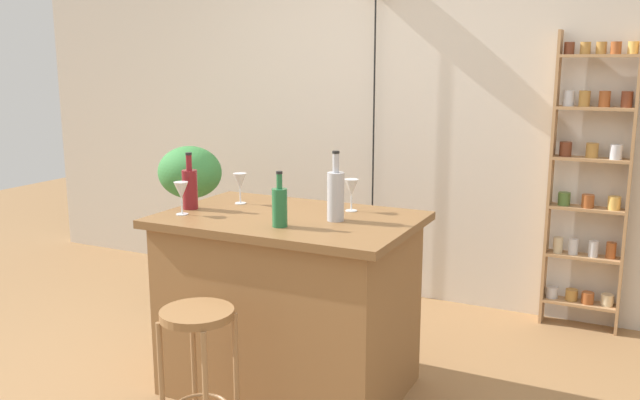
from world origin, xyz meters
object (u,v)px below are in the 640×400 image
bar_stool (198,349)px  potted_plant (190,186)px  wine_glass_right (181,191)px  wine_glass_left (240,182)px  bottle_olive_oil (280,206)px  spice_shelf (589,182)px  bottle_sauce_amber (336,195)px  plant_stool (194,277)px  bottle_spirits_clear (190,188)px  wine_glass_center (352,188)px

bar_stool → potted_plant: bearing=127.3°
bar_stool → wine_glass_right: wine_glass_right is taller
wine_glass_left → bottle_olive_oil: bearing=-38.8°
spice_shelf → bottle_sauce_amber: (-1.01, -1.50, 0.10)m
bottle_olive_oil → wine_glass_right: (-0.56, 0.00, 0.02)m
plant_stool → bottle_spirits_clear: bottle_spirits_clear is taller
plant_stool → potted_plant: 0.64m
spice_shelf → wine_glass_right: size_ratio=11.20×
potted_plant → wine_glass_center: 1.52m
wine_glass_right → potted_plant: bearing=125.0°
wine_glass_right → wine_glass_left: bearing=71.6°
spice_shelf → potted_plant: size_ratio=2.58×
wine_glass_left → potted_plant: bearing=141.8°
bar_stool → spice_shelf: spice_shelf is taller
bar_stool → potted_plant: 1.89m
bottle_olive_oil → wine_glass_left: size_ratio=1.57×
wine_glass_center → spice_shelf: bearing=51.4°
bar_stool → bottle_spirits_clear: (-0.48, 0.62, 0.54)m
spice_shelf → wine_glass_right: 2.45m
bottle_spirits_clear → wine_glass_left: bottle_spirits_clear is taller
wine_glass_left → plant_stool: bearing=141.8°
bottle_olive_oil → bottle_sauce_amber: 0.29m
bottle_spirits_clear → bottle_sauce_amber: bottle_sauce_amber is taller
wine_glass_center → plant_stool: bearing=159.0°
bottle_spirits_clear → wine_glass_right: bearing=-71.1°
potted_plant → bottle_olive_oil: size_ratio=2.76×
bar_stool → wine_glass_center: 1.12m
bar_stool → bottle_olive_oil: size_ratio=2.51×
bottle_olive_oil → bar_stool: bearing=-104.4°
bottle_sauce_amber → wine_glass_right: bottle_sauce_amber is taller
bar_stool → spice_shelf: 2.61m
bar_stool → plant_stool: bar_stool is taller
bottle_sauce_amber → wine_glass_left: 0.64m
potted_plant → bottle_sauce_amber: bearing=-28.3°
bar_stool → wine_glass_left: wine_glass_left is taller
bar_stool → wine_glass_right: bearing=131.7°
bottle_olive_oil → wine_glass_center: bottle_olive_oil is taller
plant_stool → potted_plant: size_ratio=0.55×
plant_stool → wine_glass_left: (0.81, -0.63, 0.83)m
bar_stool → potted_plant: (-1.12, 1.47, 0.36)m
bottle_sauce_amber → wine_glass_center: bearing=94.1°
potted_plant → wine_glass_center: bearing=-21.0°
bottle_olive_oil → bottle_spirits_clear: (-0.60, 0.13, 0.01)m
bottle_olive_oil → wine_glass_right: size_ratio=1.57×
bar_stool → spice_shelf: size_ratio=0.35×
wine_glass_right → spice_shelf: bearing=44.6°
bottle_sauce_amber → wine_glass_left: bearing=167.9°
potted_plant → wine_glass_left: size_ratio=4.34×
spice_shelf → plant_stool: 2.65m
spice_shelf → bottle_sauce_amber: bearing=-123.8°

